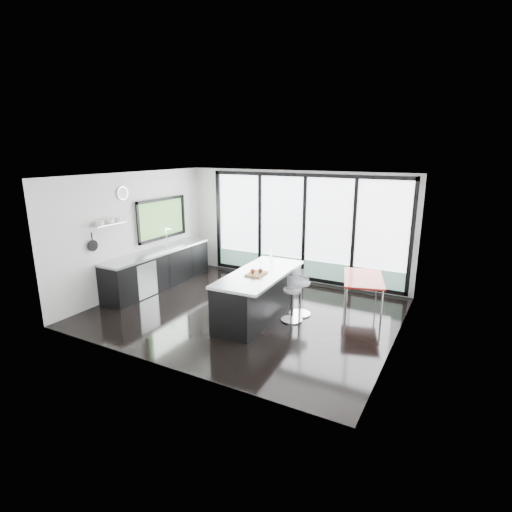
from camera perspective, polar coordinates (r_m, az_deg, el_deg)
The scene contains 11 objects.
floor at distance 8.45m, azimuth -1.58°, elevation -7.93°, with size 6.00×5.00×0.00m, color black.
ceiling at distance 7.81m, azimuth -1.73°, elevation 11.37°, with size 6.00×5.00×0.00m, color white.
wall_back at distance 10.10m, azimuth 6.76°, elevation 3.33°, with size 6.00×0.09×2.80m.
wall_front at distance 6.07m, azimuth -13.63°, elevation -3.59°, with size 6.00×0.00×2.80m, color silver.
wall_left at distance 9.98m, azimuth -15.82°, elevation 4.43°, with size 0.26×5.00×2.80m.
wall_right at distance 7.05m, azimuth 19.94°, elevation -1.50°, with size 0.00×5.00×2.80m, color silver.
counter_cabinets at distance 10.11m, azimuth -13.66°, elevation -1.69°, with size 0.69×3.24×1.36m.
island at distance 8.01m, azimuth 0.03°, elevation -5.50°, with size 1.10×2.39×1.25m.
bar_stool_near at distance 7.93m, azimuth 5.17°, elevation -6.95°, with size 0.42×0.42×0.67m, color silver.
bar_stool_far at distance 8.23m, azimuth 6.32°, elevation -5.99°, with size 0.45×0.45×0.71m, color silver.
red_table at distance 8.69m, azimuth 14.95°, elevation -5.24°, with size 0.77×1.36×0.73m, color maroon.
Camera 1 is at (3.93, -6.73, 3.28)m, focal length 28.00 mm.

